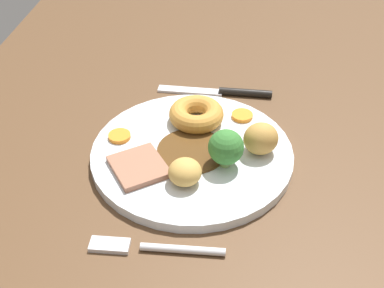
% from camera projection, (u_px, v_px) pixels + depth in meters
% --- Properties ---
extents(dining_table, '(1.20, 0.84, 0.04)m').
position_uv_depth(dining_table, '(210.00, 154.00, 0.71)').
color(dining_table, brown).
rests_on(dining_table, ground).
extents(dinner_plate, '(0.27, 0.27, 0.01)m').
position_uv_depth(dinner_plate, '(192.00, 154.00, 0.67)').
color(dinner_plate, white).
rests_on(dinner_plate, dining_table).
extents(gravy_pool, '(0.09, 0.09, 0.00)m').
position_uv_depth(gravy_pool, '(192.00, 150.00, 0.66)').
color(gravy_pool, '#563819').
rests_on(gravy_pool, dinner_plate).
extents(meat_slice_main, '(0.09, 0.09, 0.01)m').
position_uv_depth(meat_slice_main, '(139.00, 167.00, 0.63)').
color(meat_slice_main, '#9E664C').
rests_on(meat_slice_main, dinner_plate).
extents(yorkshire_pudding, '(0.08, 0.08, 0.03)m').
position_uv_depth(yorkshire_pudding, '(196.00, 114.00, 0.71)').
color(yorkshire_pudding, '#C68938').
rests_on(yorkshire_pudding, dinner_plate).
extents(roast_potato_left, '(0.06, 0.06, 0.03)m').
position_uv_depth(roast_potato_left, '(185.00, 172.00, 0.61)').
color(roast_potato_left, tan).
rests_on(roast_potato_left, dinner_plate).
extents(roast_potato_right, '(0.06, 0.06, 0.04)m').
position_uv_depth(roast_potato_right, '(261.00, 139.00, 0.65)').
color(roast_potato_right, '#BC8C42').
rests_on(roast_potato_right, dinner_plate).
extents(carrot_coin_front, '(0.03, 0.03, 0.01)m').
position_uv_depth(carrot_coin_front, '(119.00, 136.00, 0.68)').
color(carrot_coin_front, orange).
rests_on(carrot_coin_front, dinner_plate).
extents(carrot_coin_back, '(0.03, 0.03, 0.01)m').
position_uv_depth(carrot_coin_back, '(242.00, 116.00, 0.72)').
color(carrot_coin_back, orange).
rests_on(carrot_coin_back, dinner_plate).
extents(broccoli_floret, '(0.05, 0.05, 0.05)m').
position_uv_depth(broccoli_floret, '(226.00, 147.00, 0.62)').
color(broccoli_floret, '#8CB766').
rests_on(broccoli_floret, dinner_plate).
extents(fork, '(0.02, 0.15, 0.01)m').
position_uv_depth(fork, '(152.00, 248.00, 0.55)').
color(fork, silver).
rests_on(fork, dining_table).
extents(knife, '(0.02, 0.19, 0.01)m').
position_uv_depth(knife, '(225.00, 92.00, 0.79)').
color(knife, black).
rests_on(knife, dining_table).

